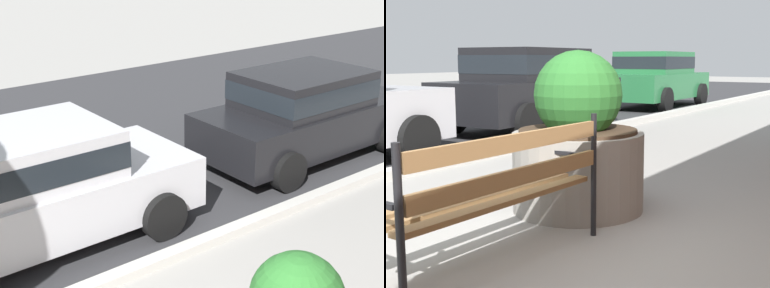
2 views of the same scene
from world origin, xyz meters
The scene contains 5 objects.
ground_plane centered at (0.00, 0.00, 0.00)m, with size 80.00×80.00×0.00m, color gray.
park_bench centered at (-0.12, 0.15, 0.54)m, with size 1.82×0.62×0.95m.
concrete_planter centered at (1.32, 0.44, 0.58)m, with size 1.18×1.18×1.43m.
parked_car_black centered at (5.72, 4.26, 0.84)m, with size 4.11×1.93×1.56m.
parked_car_green centered at (11.61, 4.26, 0.84)m, with size 4.11×1.93×1.56m.
Camera 2 is at (-2.74, -2.10, 1.35)m, focal length 50.73 mm.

